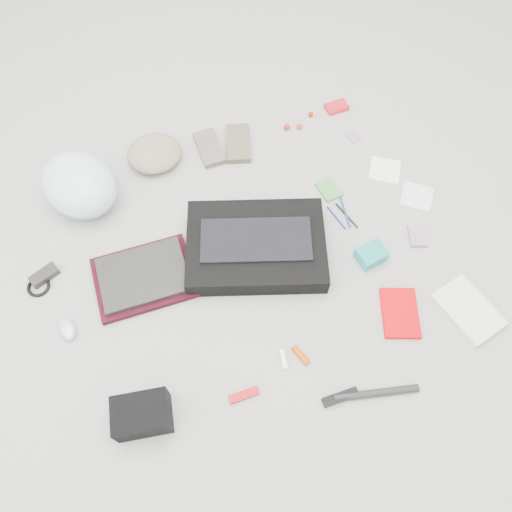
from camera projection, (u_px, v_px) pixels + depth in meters
name	position (u px, v px, depth m)	size (l,w,h in m)	color
ground_plane	(256.00, 262.00, 1.88)	(4.00, 4.00, 0.00)	gray
messenger_bag	(256.00, 246.00, 1.87)	(0.51, 0.37, 0.09)	black
bag_flap	(256.00, 240.00, 1.82)	(0.41, 0.18, 0.01)	black
laptop_sleeve	(144.00, 278.00, 1.84)	(0.36, 0.27, 0.02)	black
laptop	(143.00, 275.00, 1.82)	(0.31, 0.23, 0.02)	black
bike_helmet	(79.00, 185.00, 1.93)	(0.26, 0.33, 0.20)	#C0F7F6
beanie	(154.00, 153.00, 2.08)	(0.23, 0.22, 0.08)	gray
mitten_left	(210.00, 148.00, 2.13)	(0.09, 0.19, 0.03)	#665953
mitten_right	(238.00, 143.00, 2.14)	(0.10, 0.20, 0.03)	brown
power_brick	(44.00, 275.00, 1.84)	(0.10, 0.05, 0.03)	black
cable_coil	(39.00, 286.00, 1.83)	(0.09, 0.09, 0.01)	black
mouse	(67.00, 329.00, 1.74)	(0.05, 0.09, 0.03)	#B6B7C9
camera_bag	(142.00, 415.00, 1.56)	(0.18, 0.12, 0.11)	black
multitool	(244.00, 395.00, 1.64)	(0.10, 0.03, 0.02)	#A60611
toiletry_tube_white	(284.00, 359.00, 1.70)	(0.02, 0.02, 0.07)	white
toiletry_tube_orange	(301.00, 355.00, 1.70)	(0.02, 0.02, 0.08)	#CB3601
u_lock	(340.00, 397.00, 1.63)	(0.12, 0.03, 0.02)	black
bike_pump	(376.00, 393.00, 1.64)	(0.03, 0.03, 0.28)	black
book_red	(400.00, 313.00, 1.77)	(0.13, 0.19, 0.02)	#E10208
book_white	(468.00, 310.00, 1.78)	(0.15, 0.23, 0.02)	silver
notepad	(329.00, 189.00, 2.04)	(0.08, 0.10, 0.01)	#418A41
pen_blue	(336.00, 218.00, 1.97)	(0.01, 0.01, 0.12)	navy
pen_black	(347.00, 215.00, 1.98)	(0.01, 0.01, 0.14)	black
pen_navy	(345.00, 211.00, 1.99)	(0.01, 0.01, 0.15)	navy
accordion_wallet	(371.00, 255.00, 1.87)	(0.10, 0.08, 0.05)	teal
card_deck	(417.00, 236.00, 1.93)	(0.06, 0.09, 0.02)	#A37D94
napkin_top	(385.00, 170.00, 2.09)	(0.12, 0.12, 0.01)	white
napkin_bottom	(417.00, 197.00, 2.02)	(0.12, 0.12, 0.01)	silver
lollipop_a	(287.00, 127.00, 2.19)	(0.03, 0.03, 0.03)	maroon
lollipop_b	(300.00, 126.00, 2.19)	(0.02, 0.02, 0.02)	red
lollipop_c	(311.00, 114.00, 2.22)	(0.02, 0.02, 0.02)	#C01200
altoids_tin	(337.00, 107.00, 2.25)	(0.10, 0.06, 0.02)	red
stamp_sheet	(353.00, 137.00, 2.17)	(0.05, 0.06, 0.00)	gray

